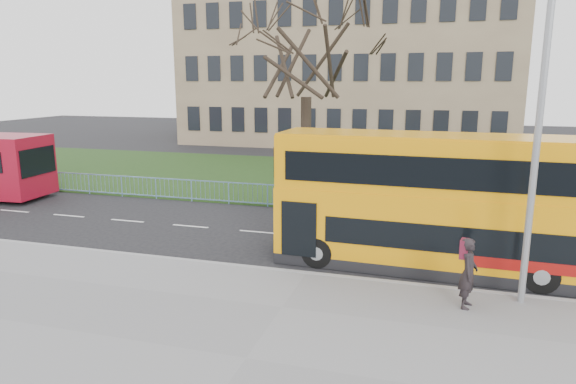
# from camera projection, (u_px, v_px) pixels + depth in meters

# --- Properties ---
(ground) EXTENTS (120.00, 120.00, 0.00)m
(ground) POSITION_uv_depth(u_px,v_px,m) (318.00, 260.00, 17.28)
(ground) COLOR black
(ground) RESTS_ON ground
(pavement) EXTENTS (80.00, 10.50, 0.12)m
(pavement) POSITION_uv_depth(u_px,v_px,m) (246.00, 360.00, 10.94)
(pavement) COLOR slate
(pavement) RESTS_ON ground
(kerb) EXTENTS (80.00, 0.20, 0.14)m
(kerb) POSITION_uv_depth(u_px,v_px,m) (306.00, 274.00, 15.81)
(kerb) COLOR gray
(kerb) RESTS_ON ground
(grass_verge) EXTENTS (80.00, 15.40, 0.08)m
(grass_verge) POSITION_uv_depth(u_px,v_px,m) (372.00, 181.00, 30.68)
(grass_verge) COLOR #1C3714
(grass_verge) RESTS_ON ground
(guard_railing) EXTENTS (40.00, 0.12, 1.10)m
(guard_railing) POSITION_uv_depth(u_px,v_px,m) (351.00, 201.00, 23.35)
(guard_railing) COLOR #698FBB
(guard_railing) RESTS_ON ground
(bare_tree) EXTENTS (8.36, 8.36, 11.95)m
(bare_tree) POSITION_uv_depth(u_px,v_px,m) (306.00, 78.00, 26.20)
(bare_tree) COLOR black
(bare_tree) RESTS_ON grass_verge
(civic_building) EXTENTS (30.00, 15.00, 14.00)m
(civic_building) POSITION_uv_depth(u_px,v_px,m) (350.00, 69.00, 50.00)
(civic_building) COLOR #7A654D
(civic_building) RESTS_ON ground
(yellow_bus) EXTENTS (10.18, 2.72, 4.24)m
(yellow_bus) POSITION_uv_depth(u_px,v_px,m) (438.00, 200.00, 16.00)
(yellow_bus) COLOR orange
(yellow_bus) RESTS_ON ground
(pedestrian) EXTENTS (0.55, 0.74, 1.86)m
(pedestrian) POSITION_uv_depth(u_px,v_px,m) (468.00, 273.00, 13.21)
(pedestrian) COLOR black
(pedestrian) RESTS_ON pavement
(street_lamp) EXTENTS (1.93, 0.34, 9.08)m
(street_lamp) POSITION_uv_depth(u_px,v_px,m) (535.00, 114.00, 12.71)
(street_lamp) COLOR gray
(street_lamp) RESTS_ON pavement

